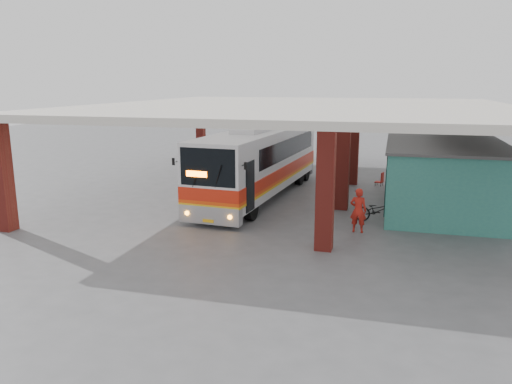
{
  "coord_description": "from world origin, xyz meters",
  "views": [
    {
      "loc": [
        5.14,
        -19.83,
        5.78
      ],
      "look_at": [
        -0.31,
        0.0,
        1.24
      ],
      "focal_mm": 35.0,
      "sensor_mm": 36.0,
      "label": 1
    }
  ],
  "objects_px": {
    "red_chair": "(381,180)",
    "pedestrian": "(358,210)",
    "motorcycle": "(378,210)",
    "coach_bus": "(260,162)"
  },
  "relations": [
    {
      "from": "coach_bus",
      "to": "motorcycle",
      "type": "xyz_separation_m",
      "value": [
        6.01,
        -3.23,
        -1.33
      ]
    },
    {
      "from": "coach_bus",
      "to": "pedestrian",
      "type": "relative_size",
      "value": 7.21
    },
    {
      "from": "pedestrian",
      "to": "red_chair",
      "type": "xyz_separation_m",
      "value": [
        0.62,
        9.42,
        -0.52
      ]
    },
    {
      "from": "motorcycle",
      "to": "pedestrian",
      "type": "bearing_deg",
      "value": 148.7
    },
    {
      "from": "coach_bus",
      "to": "red_chair",
      "type": "distance_m",
      "value": 7.56
    },
    {
      "from": "pedestrian",
      "to": "coach_bus",
      "type": "bearing_deg",
      "value": -38.64
    },
    {
      "from": "pedestrian",
      "to": "red_chair",
      "type": "bearing_deg",
      "value": -89.29
    },
    {
      "from": "red_chair",
      "to": "pedestrian",
      "type": "bearing_deg",
      "value": -75.96
    },
    {
      "from": "motorcycle",
      "to": "pedestrian",
      "type": "relative_size",
      "value": 1.06
    },
    {
      "from": "motorcycle",
      "to": "pedestrian",
      "type": "xyz_separation_m",
      "value": [
        -0.7,
        -1.75,
        0.39
      ]
    }
  ]
}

